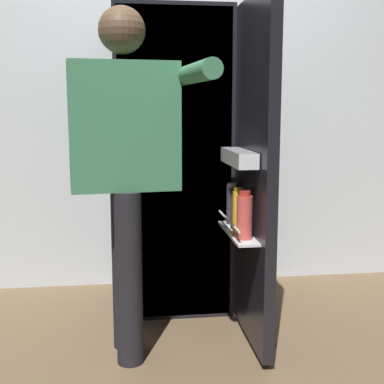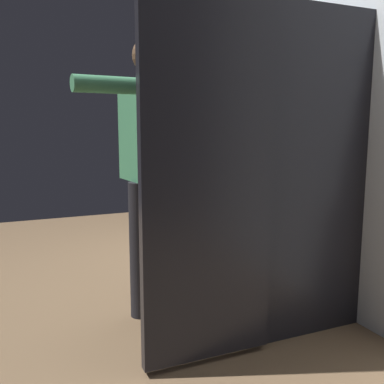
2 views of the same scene
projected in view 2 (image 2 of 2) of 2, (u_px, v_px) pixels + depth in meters
name	position (u px, v px, depth m)	size (l,w,h in m)	color
ground_plane	(191.00, 327.00, 2.36)	(6.44, 6.44, 0.00)	brown
kitchen_wall	(335.00, 108.00, 2.53)	(4.40, 0.10, 2.41)	silver
refrigerator	(277.00, 172.00, 2.40)	(0.69, 1.26, 1.69)	black
person	(153.00, 152.00, 2.40)	(0.61, 0.75, 1.59)	black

